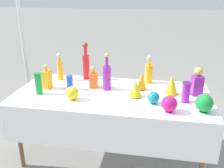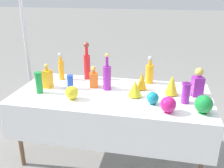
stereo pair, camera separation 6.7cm
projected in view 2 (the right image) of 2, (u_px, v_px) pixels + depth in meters
name	position (u px, v px, depth m)	size (l,w,h in m)	color
ground_plane	(112.00, 154.00, 2.83)	(40.00, 40.00, 0.00)	gray
display_table	(111.00, 100.00, 2.54)	(1.98, 0.92, 0.76)	white
tall_bottle_0	(150.00, 73.00, 2.78)	(0.09, 0.09, 0.32)	orange
tall_bottle_1	(61.00, 68.00, 2.89)	(0.06, 0.06, 0.32)	orange
tall_bottle_2	(107.00, 76.00, 2.60)	(0.08, 0.08, 0.39)	purple
tall_bottle_3	(87.00, 63.00, 2.90)	(0.08, 0.08, 0.43)	red
square_decanter_0	(198.00, 83.00, 2.45)	(0.12, 0.12, 0.29)	purple
square_decanter_1	(94.00, 79.00, 2.68)	(0.11, 0.11, 0.24)	orange
square_decanter_2	(48.00, 78.00, 2.66)	(0.10, 0.10, 0.27)	orange
slender_vase_0	(186.00, 92.00, 2.30)	(0.09, 0.09, 0.20)	purple
slender_vase_1	(39.00, 82.00, 2.52)	(0.08, 0.08, 0.22)	#198C38
slender_vase_2	(70.00, 82.00, 2.63)	(0.07, 0.07, 0.15)	blue
fluted_vase_0	(142.00, 81.00, 2.61)	(0.11, 0.11, 0.19)	orange
fluted_vase_1	(135.00, 88.00, 2.44)	(0.14, 0.14, 0.17)	yellow
fluted_vase_2	(172.00, 85.00, 2.48)	(0.13, 0.13, 0.20)	yellow
round_bowl_0	(153.00, 98.00, 2.29)	(0.11, 0.11, 0.12)	teal
round_bowl_1	(204.00, 104.00, 2.12)	(0.16, 0.16, 0.16)	#198C38
round_bowl_2	(72.00, 93.00, 2.39)	(0.13, 0.13, 0.14)	yellow
round_bowl_3	(168.00, 105.00, 2.13)	(0.14, 0.14, 0.15)	#C61972
price_tag_left	(113.00, 110.00, 2.16)	(0.05, 0.01, 0.04)	white
price_tag_center	(141.00, 112.00, 2.12)	(0.06, 0.01, 0.04)	white
canopy_pole	(26.00, 43.00, 3.23)	(0.18, 0.18, 2.72)	silver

